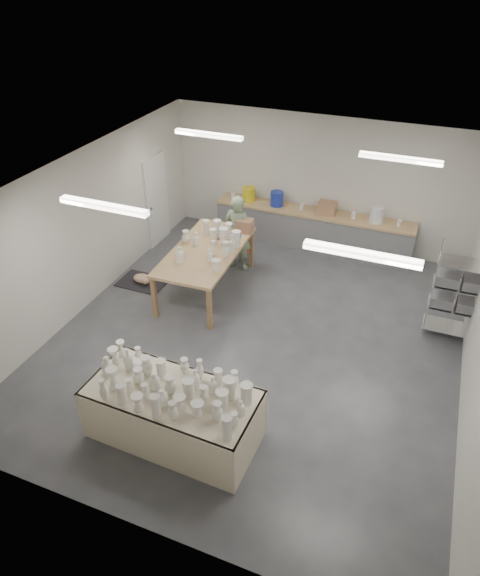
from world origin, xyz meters
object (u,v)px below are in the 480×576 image
at_px(red_stool, 242,251).
at_px(work_table, 211,247).
at_px(potter, 238,233).
at_px(drying_table, 173,412).

bearing_deg(red_stool, work_table, -98.34).
relative_size(work_table, potter, 1.52).
relative_size(potter, red_stool, 4.28).
bearing_deg(work_table, red_stool, 79.60).
distance_m(drying_table, work_table, 3.95).
bearing_deg(red_stool, potter, -90.00).
distance_m(work_table, potter, 0.98).
xyz_separation_m(work_table, potter, (0.18, 0.96, -0.11)).
height_order(work_table, potter, potter).
height_order(drying_table, potter, potter).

